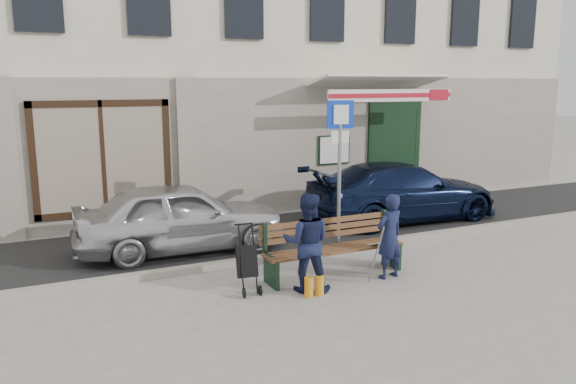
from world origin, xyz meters
TOP-DOWN VIEW (x-y plane):
  - ground at (0.00, 0.00)m, footprint 80.00×80.00m
  - asphalt_lane at (0.00, 3.10)m, footprint 60.00×3.20m
  - curb at (0.00, 1.50)m, footprint 60.00×0.18m
  - building at (0.01, 8.45)m, footprint 20.00×8.27m
  - car_silver at (-2.12, 2.78)m, footprint 3.92×1.68m
  - car_navy at (3.05, 3.02)m, footprint 4.60×1.96m
  - parking_sign at (0.66, 1.77)m, footprint 0.51×0.12m
  - bench at (-0.25, 0.40)m, footprint 2.40×1.17m
  - man at (0.55, -0.06)m, footprint 0.56×0.42m
  - woman at (-0.90, -0.00)m, footprint 0.91×0.85m
  - stroller at (-1.75, 0.30)m, footprint 0.33×0.45m

SIDE VIEW (x-z plane):
  - ground at x=0.00m, z-range 0.00..0.00m
  - asphalt_lane at x=0.00m, z-range 0.00..0.01m
  - curb at x=0.00m, z-range 0.00..0.12m
  - bench at x=-0.25m, z-range -0.03..0.95m
  - stroller at x=-1.75m, z-range -0.06..0.98m
  - car_silver at x=-2.12m, z-range 0.00..1.32m
  - car_navy at x=3.05m, z-range 0.00..1.32m
  - man at x=0.55m, z-range 0.00..1.38m
  - woman at x=-0.90m, z-range 0.00..1.51m
  - parking_sign at x=0.66m, z-range 0.49..3.27m
  - building at x=0.01m, z-range -0.03..9.97m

